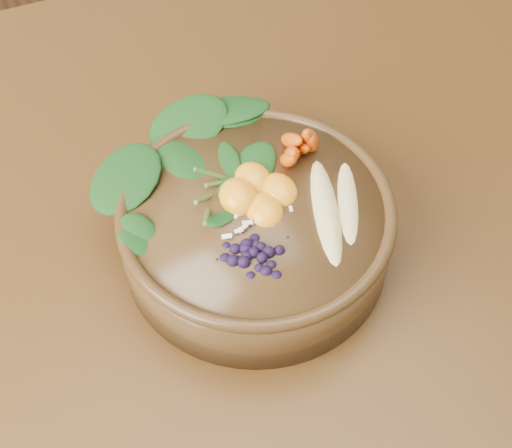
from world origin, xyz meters
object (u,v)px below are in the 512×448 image
object	(u,v)px
blueberry_pile	(257,243)
carrot_cluster	(308,127)
banana_halves	(338,198)
kale_heap	(215,150)
dining_table	(401,213)
stoneware_bowl	(256,230)
mandarin_cluster	(258,184)

from	to	relation	value
blueberry_pile	carrot_cluster	bearing A→B (deg)	46.35
banana_halves	blueberry_pile	world-z (taller)	blueberry_pile
carrot_cluster	kale_heap	bearing A→B (deg)	-169.49
dining_table	kale_heap	world-z (taller)	kale_heap
kale_heap	stoneware_bowl	bearing A→B (deg)	-77.23
carrot_cluster	mandarin_cluster	distance (m)	0.07
banana_halves	carrot_cluster	bearing A→B (deg)	113.06
stoneware_bowl	blueberry_pile	xyz separation A→B (m)	(-0.02, -0.05, 0.05)
stoneware_bowl	kale_heap	xyz separation A→B (m)	(-0.01, 0.07, 0.05)
kale_heap	banana_halves	size ratio (longest dim) A/B	1.25
carrot_cluster	blueberry_pile	size ratio (longest dim) A/B	0.60
kale_heap	carrot_cluster	distance (m)	0.09
dining_table	kale_heap	distance (m)	0.29
mandarin_cluster	kale_heap	bearing A→B (deg)	114.12
carrot_cluster	dining_table	bearing A→B (deg)	25.06
stoneware_bowl	carrot_cluster	bearing A→B (deg)	32.21
stoneware_bowl	kale_heap	distance (m)	0.09
mandarin_cluster	blueberry_pile	bearing A→B (deg)	-113.37
dining_table	mandarin_cluster	distance (m)	0.27
stoneware_bowl	kale_heap	world-z (taller)	kale_heap
banana_halves	blueberry_pile	size ratio (longest dim) A/B	1.13
stoneware_bowl	banana_halves	xyz separation A→B (m)	(0.07, -0.03, 0.05)
dining_table	blueberry_pile	distance (m)	0.31
dining_table	stoneware_bowl	xyz separation A→B (m)	(-0.21, -0.05, 0.13)
dining_table	blueberry_pile	size ratio (longest dim) A/B	13.35
stoneware_bowl	mandarin_cluster	xyz separation A→B (m)	(0.01, 0.01, 0.05)
kale_heap	mandarin_cluster	size ratio (longest dim) A/B	2.07
mandarin_cluster	stoneware_bowl	bearing A→B (deg)	-120.44
kale_heap	carrot_cluster	world-z (taller)	carrot_cluster
stoneware_bowl	blueberry_pile	bearing A→B (deg)	-111.24
dining_table	blueberry_pile	world-z (taller)	blueberry_pile
banana_halves	stoneware_bowl	bearing A→B (deg)	-177.26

